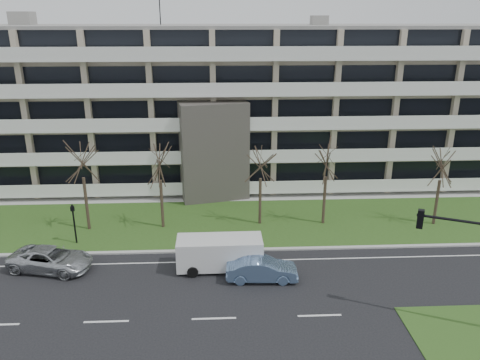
{
  "coord_description": "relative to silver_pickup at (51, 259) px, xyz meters",
  "views": [
    {
      "loc": [
        0.42,
        -22.27,
        16.07
      ],
      "look_at": [
        1.94,
        10.0,
        4.74
      ],
      "focal_mm": 35.0,
      "sensor_mm": 36.0,
      "label": 1
    }
  ],
  "objects": [
    {
      "name": "white_van",
      "position": [
        11.35,
        -0.38,
        0.56
      ],
      "size": [
        5.7,
        2.39,
        2.2
      ],
      "rotation": [
        0.0,
        0.0,
        0.01
      ],
      "color": "silver",
      "rests_on": "ground"
    },
    {
      "name": "curb",
      "position": [
        10.9,
        2.04,
        -0.7
      ],
      "size": [
        90.0,
        0.35,
        0.12
      ],
      "primitive_type": "cube",
      "color": "#B2B2AD",
      "rests_on": "ground"
    },
    {
      "name": "tree_4",
      "position": [
        14.58,
        6.63,
        4.7
      ],
      "size": [
        3.51,
        3.51,
        7.03
      ],
      "color": "#382B21",
      "rests_on": "ground"
    },
    {
      "name": "tree_6",
      "position": [
        28.77,
        5.86,
        4.53
      ],
      "size": [
        3.41,
        3.41,
        6.82
      ],
      "color": "#382B21",
      "rests_on": "ground"
    },
    {
      "name": "silver_pickup",
      "position": [
        0.0,
        0.0,
        0.0
      ],
      "size": [
        5.92,
        3.7,
        1.53
      ],
      "primitive_type": "imported",
      "rotation": [
        0.0,
        0.0,
        1.34
      ],
      "color": "#B4B7BB",
      "rests_on": "ground"
    },
    {
      "name": "sidewalk",
      "position": [
        10.9,
        12.54,
        -0.72
      ],
      "size": [
        90.0,
        2.0,
        0.08
      ],
      "primitive_type": "cube",
      "color": "#B2B2AD",
      "rests_on": "ground"
    },
    {
      "name": "grass_median",
      "position": [
        24.9,
        -7.96,
        -0.73
      ],
      "size": [
        7.0,
        5.0,
        0.06
      ],
      "primitive_type": "cube",
      "color": "#2C4B19",
      "rests_on": "ground"
    },
    {
      "name": "grass_verge",
      "position": [
        10.9,
        7.04,
        -0.73
      ],
      "size": [
        90.0,
        10.0,
        0.06
      ],
      "primitive_type": "cube",
      "color": "#2C4B19",
      "rests_on": "ground"
    },
    {
      "name": "lane_edge_line",
      "position": [
        10.9,
        0.54,
        -0.76
      ],
      "size": [
        90.0,
        0.12,
        0.01
      ],
      "primitive_type": "cube",
      "color": "white",
      "rests_on": "ground"
    },
    {
      "name": "tree_3",
      "position": [
        6.75,
        6.32,
        4.82
      ],
      "size": [
        3.59,
        3.59,
        7.18
      ],
      "color": "#382B21",
      "rests_on": "ground"
    },
    {
      "name": "tree_2",
      "position": [
        0.89,
        6.2,
        5.3
      ],
      "size": [
        3.9,
        3.9,
        7.8
      ],
      "color": "#382B21",
      "rests_on": "ground"
    },
    {
      "name": "pedestrian_signal",
      "position": [
        0.58,
        3.77,
        1.24
      ],
      "size": [
        0.34,
        0.3,
        3.14
      ],
      "rotation": [
        0.0,
        0.0,
        0.26
      ],
      "color": "black",
      "rests_on": "ground"
    },
    {
      "name": "apartment_building",
      "position": [
        10.89,
        19.36,
        6.85
      ],
      "size": [
        60.5,
        15.1,
        18.75
      ],
      "color": "tan",
      "rests_on": "ground"
    },
    {
      "name": "blue_sedan",
      "position": [
        13.96,
        -1.96,
        -0.01
      ],
      "size": [
        4.64,
        1.81,
        1.51
      ],
      "primitive_type": "imported",
      "rotation": [
        0.0,
        0.0,
        1.52
      ],
      "color": "#6989B6",
      "rests_on": "ground"
    },
    {
      "name": "ground",
      "position": [
        10.9,
        -5.96,
        -0.76
      ],
      "size": [
        160.0,
        160.0,
        0.0
      ],
      "primitive_type": "plane",
      "color": "black",
      "rests_on": "ground"
    },
    {
      "name": "tree_5",
      "position": [
        19.77,
        6.45,
        4.85
      ],
      "size": [
        3.61,
        3.61,
        7.22
      ],
      "color": "#382B21",
      "rests_on": "ground"
    }
  ]
}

